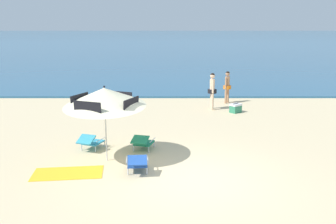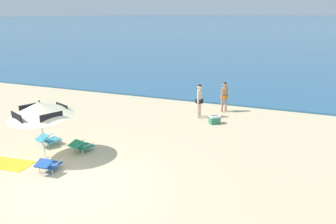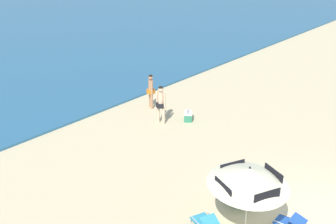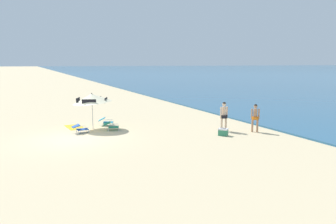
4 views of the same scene
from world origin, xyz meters
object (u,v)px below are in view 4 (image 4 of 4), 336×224
at_px(lounge_chair_facing_sea, 106,121).
at_px(cooler_box, 223,132).
at_px(beach_umbrella_striped_main, 92,98).
at_px(lounge_chair_under_umbrella, 80,128).
at_px(beach_towel, 75,127).
at_px(person_standing_beside, 224,114).
at_px(lounge_chair_beside_umbrella, 111,126).
at_px(person_standing_near_shore, 255,116).

relative_size(lounge_chair_facing_sea, cooler_box, 1.67).
bearing_deg(beach_umbrella_striped_main, lounge_chair_under_umbrella, -43.33).
relative_size(beach_umbrella_striped_main, lounge_chair_under_umbrella, 2.76).
bearing_deg(cooler_box, beach_towel, -128.56).
xyz_separation_m(person_standing_beside, cooler_box, (1.00, -0.69, -0.79)).
distance_m(lounge_chair_under_umbrella, lounge_chair_facing_sea, 2.45).
relative_size(lounge_chair_under_umbrella, person_standing_beside, 0.53).
bearing_deg(lounge_chair_beside_umbrella, beach_umbrella_striped_main, -137.50).
bearing_deg(person_standing_beside, beach_towel, -120.94).
height_order(beach_umbrella_striped_main, lounge_chair_under_umbrella, beach_umbrella_striped_main).
height_order(lounge_chair_beside_umbrella, lounge_chair_facing_sea, lounge_chair_facing_sea).
bearing_deg(person_standing_near_shore, lounge_chair_beside_umbrella, -116.90).
height_order(lounge_chair_under_umbrella, lounge_chair_beside_umbrella, lounge_chair_beside_umbrella).
distance_m(lounge_chair_beside_umbrella, cooler_box, 6.52).
distance_m(lounge_chair_facing_sea, cooler_box, 7.55).
height_order(person_standing_beside, cooler_box, person_standing_beside).
height_order(lounge_chair_under_umbrella, lounge_chair_facing_sea, lounge_chair_facing_sea).
distance_m(lounge_chair_facing_sea, person_standing_near_shore, 9.18).
bearing_deg(cooler_box, person_standing_beside, 145.31).
distance_m(lounge_chair_beside_umbrella, person_standing_near_shore, 8.38).
relative_size(lounge_chair_facing_sea, beach_towel, 0.56).
height_order(person_standing_near_shore, person_standing_beside, person_standing_beside).
distance_m(beach_umbrella_striped_main, lounge_chair_under_umbrella, 2.05).
xyz_separation_m(lounge_chair_facing_sea, beach_towel, (-0.21, -1.92, -0.27)).
bearing_deg(lounge_chair_beside_umbrella, cooler_box, 53.91).
bearing_deg(beach_towel, lounge_chair_beside_umbrella, 45.26).
distance_m(person_standing_near_shore, cooler_box, 2.31).
bearing_deg(lounge_chair_facing_sea, person_standing_beside, 52.82).
height_order(person_standing_near_shore, beach_towel, person_standing_near_shore).
bearing_deg(person_standing_beside, lounge_chair_beside_umbrella, -115.52).
height_order(lounge_chair_beside_umbrella, beach_towel, lounge_chair_beside_umbrella).
relative_size(person_standing_beside, beach_towel, 0.95).
distance_m(lounge_chair_under_umbrella, lounge_chair_beside_umbrella, 1.79).
bearing_deg(person_standing_beside, cooler_box, -34.69).
bearing_deg(person_standing_beside, lounge_chair_under_umbrella, -110.29).
distance_m(lounge_chair_under_umbrella, person_standing_beside, 8.28).
distance_m(beach_umbrella_striped_main, person_standing_beside, 7.88).
height_order(beach_umbrella_striped_main, lounge_chair_beside_umbrella, beach_umbrella_striped_main).
bearing_deg(person_standing_near_shore, lounge_chair_facing_sea, -126.19).
bearing_deg(lounge_chair_facing_sea, beach_umbrella_striped_main, -55.49).
relative_size(lounge_chair_facing_sea, person_standing_beside, 0.59).
distance_m(person_standing_near_shore, beach_towel, 10.91).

